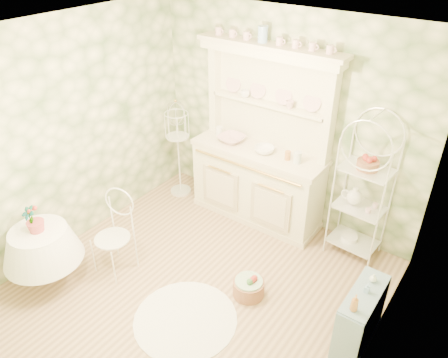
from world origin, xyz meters
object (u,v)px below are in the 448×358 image
Objects in this scene: bakers_rack at (363,189)px; floor_basket at (249,287)px; round_table at (46,260)px; birdcage_stand at (178,146)px; side_shelf at (360,318)px; cafe_chair at (112,239)px; kitchen_dresser at (259,140)px.

bakers_rack is 1.69m from floor_basket.
round_table is 2.23m from floor_basket.
birdcage_stand is 5.09× the size of floor_basket.
side_shelf is (0.53, -1.22, -0.61)m from bakers_rack.
birdcage_stand is at bearing 89.13° from cafe_chair.
cafe_chair is 3.00× the size of floor_basket.
kitchen_dresser is 2.57× the size of cafe_chair.
kitchen_dresser is 3.37× the size of side_shelf.
round_table is 2.07× the size of floor_basket.
cafe_chair is 1.78m from birdcage_stand.
kitchen_dresser reaches higher than bakers_rack.
kitchen_dresser is 7.73× the size of floor_basket.
kitchen_dresser is at bearing 149.15° from side_shelf.
birdcage_stand reaches higher than round_table.
side_shelf is 2.71m from cafe_chair.
round_table is (-2.54, -2.47, -0.60)m from bakers_rack.
cafe_chair is (0.45, 0.57, 0.14)m from round_table.
bakers_rack reaches higher than round_table.
floor_basket is at bearing -173.13° from side_shelf.
floor_basket is (-0.63, -1.34, -0.81)m from bakers_rack.
side_shelf is (1.88, -1.16, -0.85)m from kitchen_dresser.
round_table is at bearing -144.91° from cafe_chair.
cafe_chair is 0.59× the size of birdcage_stand.
bakers_rack is 6.09× the size of floor_basket.
round_table is (-1.19, -2.42, -0.84)m from kitchen_dresser.
kitchen_dresser is 1.37m from bakers_rack.
cafe_chair is at bearing -158.99° from floor_basket.
cafe_chair is (-2.62, -0.68, 0.15)m from side_shelf.
round_table is 2.31m from birdcage_stand.
floor_basket is at bearing -111.28° from bakers_rack.
cafe_chair is at bearing -133.69° from bakers_rack.
floor_basket is (-1.16, -0.12, -0.20)m from side_shelf.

